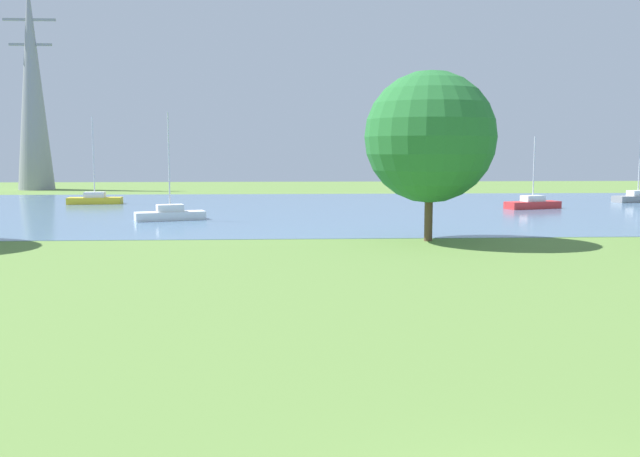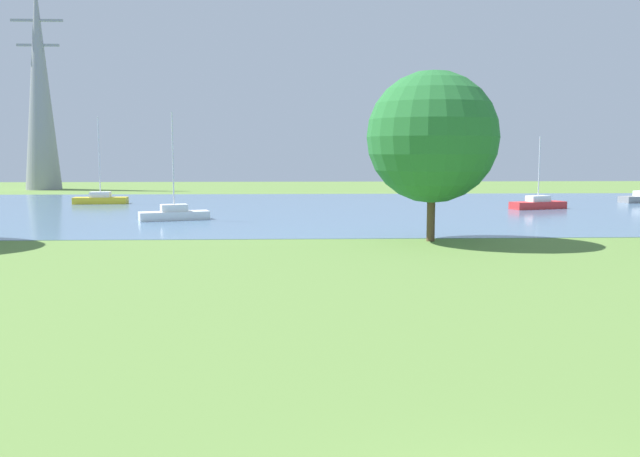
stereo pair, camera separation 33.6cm
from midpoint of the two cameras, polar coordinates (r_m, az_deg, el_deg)
ground_plane at (r=29.94m, az=3.03°, el=-2.82°), size 160.00×160.00×0.00m
water_surface at (r=57.67m, az=0.12°, el=1.66°), size 140.00×40.00×0.02m
sailboat_yellow at (r=66.11m, az=-18.38°, el=2.35°), size 4.88×1.78×7.95m
sailboat_gray at (r=71.68m, az=24.82°, el=2.37°), size 5.02×2.59×7.14m
sailboat_white at (r=49.09m, az=-12.56°, el=1.21°), size 5.03×2.93×7.51m
sailboat_red at (r=60.36m, az=17.14°, el=2.01°), size 5.03×2.91×6.03m
tree_mid_shore at (r=37.14m, az=8.88°, el=7.53°), size 7.02×7.02×9.08m
electricity_pylon at (r=94.22m, az=-22.94°, el=11.00°), size 6.40×4.40×26.21m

